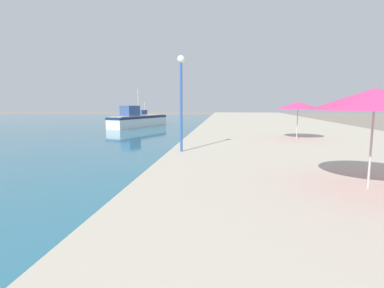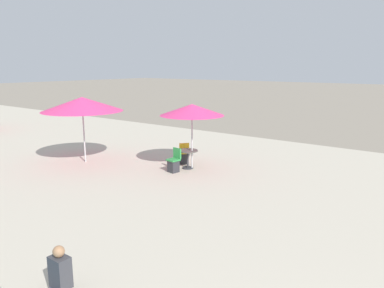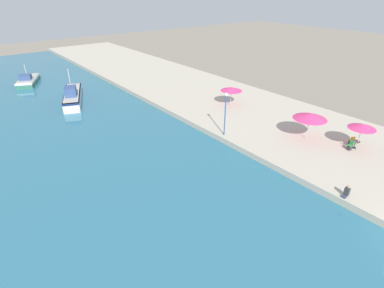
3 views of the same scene
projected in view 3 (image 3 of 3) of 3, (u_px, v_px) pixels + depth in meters
quay_promenade at (178, 85)px, 48.42m from camera, size 16.00×90.00×0.61m
fishing_boat_near at (73, 96)px, 41.44m from camera, size 5.27×9.44×4.62m
fishing_boat_mid at (28, 80)px, 49.42m from camera, size 4.93×7.02×3.16m
cafe_umbrella_pink at (362, 126)px, 27.60m from camera, size 2.48×2.48×2.55m
cafe_umbrella_white at (310, 116)px, 29.50m from camera, size 3.31×3.31×2.73m
cafe_umbrella_striped at (231, 89)px, 38.19m from camera, size 2.77×2.77×2.44m
cafe_table at (355, 143)px, 28.53m from camera, size 0.80×0.80×0.74m
cafe_chair_left at (351, 141)px, 29.27m from camera, size 0.58×0.58×0.91m
cafe_chair_right at (350, 147)px, 28.32m from camera, size 0.49×0.46×0.91m
person_at_quay at (347, 192)px, 21.93m from camera, size 0.51×0.36×0.94m
lamppost at (226, 107)px, 29.90m from camera, size 0.36×0.36×4.56m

